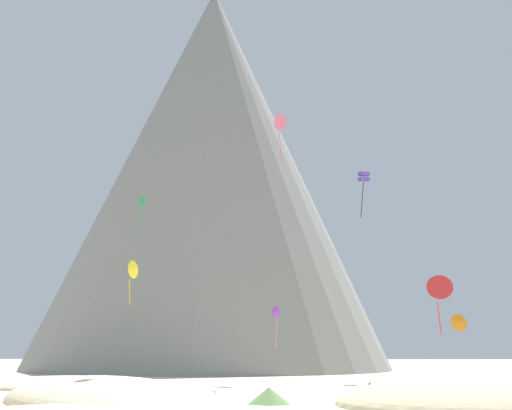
# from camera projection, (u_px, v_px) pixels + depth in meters

# --- Properties ---
(dune_foreground_right) EXTENTS (20.57, 16.18, 1.97)m
(dune_foreground_right) POSITION_uv_depth(u_px,v_px,m) (76.00, 388.00, 52.12)
(dune_foreground_right) COLOR beige
(dune_foreground_right) RESTS_ON ground_plane
(dune_midground) EXTENTS (22.38, 25.14, 3.19)m
(dune_midground) POSITION_uv_depth(u_px,v_px,m) (109.00, 406.00, 35.53)
(dune_midground) COLOR beige
(dune_midground) RESTS_ON ground_plane
(bush_far_right) EXTENTS (1.97, 1.97, 0.69)m
(bush_far_right) POSITION_uv_depth(u_px,v_px,m) (214.00, 397.00, 37.61)
(bush_far_right) COLOR #477238
(bush_far_right) RESTS_ON ground_plane
(bush_far_left) EXTENTS (3.48, 3.48, 0.94)m
(bush_far_left) POSITION_uv_depth(u_px,v_px,m) (269.00, 396.00, 36.83)
(bush_far_left) COLOR #668C4C
(bush_far_left) RESTS_ON ground_plane
(bush_near_right) EXTENTS (1.49, 1.49, 0.69)m
(bush_near_right) POSITION_uv_depth(u_px,v_px,m) (370.00, 387.00, 47.81)
(bush_near_right) COLOR #386633
(bush_near_right) RESTS_ON ground_plane
(bush_near_left) EXTENTS (3.41, 3.41, 0.56)m
(bush_near_left) POSITION_uv_depth(u_px,v_px,m) (90.00, 387.00, 48.43)
(bush_near_left) COLOR #568442
(bush_near_left) RESTS_ON ground_plane
(bush_low_patch) EXTENTS (1.64, 1.64, 0.69)m
(bush_low_patch) POSITION_uv_depth(u_px,v_px,m) (19.00, 392.00, 41.88)
(bush_low_patch) COLOR #568442
(bush_low_patch) RESTS_ON ground_plane
(rock_massif) EXTENTS (72.78, 72.78, 65.92)m
(rock_massif) POSITION_uv_depth(u_px,v_px,m) (214.00, 175.00, 108.56)
(rock_massif) COLOR gray
(rock_massif) RESTS_ON ground_plane
(kite_rainbow_high) EXTENTS (1.80, 1.63, 6.29)m
(kite_rainbow_high) POSITION_uv_depth(u_px,v_px,m) (281.00, 123.00, 77.62)
(kite_rainbow_high) COLOR #E5668C
(kite_indigo_mid) EXTENTS (1.29, 1.34, 5.52)m
(kite_indigo_mid) POSITION_uv_depth(u_px,v_px,m) (364.00, 177.00, 74.55)
(kite_indigo_mid) COLOR #5138B2
(kite_orange_low) EXTENTS (2.39, 1.28, 2.22)m
(kite_orange_low) POSITION_uv_depth(u_px,v_px,m) (459.00, 322.00, 83.12)
(kite_orange_low) COLOR orange
(kite_red_low) EXTENTS (2.04, 1.07, 4.40)m
(kite_red_low) POSITION_uv_depth(u_px,v_px,m) (440.00, 288.00, 48.16)
(kite_red_low) COLOR red
(kite_yellow_low) EXTENTS (1.60, 1.56, 4.22)m
(kite_yellow_low) POSITION_uv_depth(u_px,v_px,m) (132.00, 270.00, 61.70)
(kite_yellow_low) COLOR yellow
(kite_green_mid) EXTENTS (0.74, 0.41, 3.48)m
(kite_green_mid) POSITION_uv_depth(u_px,v_px,m) (142.00, 205.00, 78.74)
(kite_green_mid) COLOR green
(kite_violet_low) EXTENTS (0.96, 1.04, 4.23)m
(kite_violet_low) POSITION_uv_depth(u_px,v_px,m) (275.00, 314.00, 67.11)
(kite_violet_low) COLOR purple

